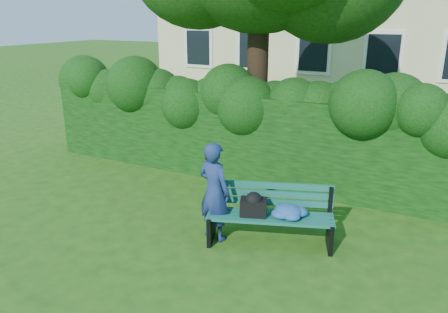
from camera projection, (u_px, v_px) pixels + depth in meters
The scene contains 4 objects.
ground at pixel (208, 220), 7.39m from camera, with size 80.00×80.00×0.00m, color #214E15.
hedge at pixel (260, 137), 8.96m from camera, with size 10.00×1.00×1.80m.
park_bench at pixel (272, 213), 6.49m from camera, with size 1.94×1.14×0.89m.
man_reading at pixel (214, 191), 6.57m from camera, with size 0.56×0.37×1.54m, color navy.
Camera 1 is at (3.31, -5.82, 3.32)m, focal length 35.00 mm.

